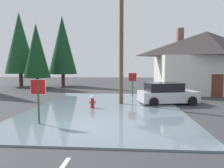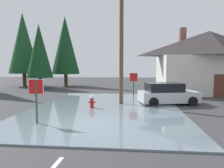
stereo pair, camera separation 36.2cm
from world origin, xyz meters
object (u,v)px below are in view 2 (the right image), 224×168
object	(u,v)px
stop_sign_near	(36,93)
pine_tree_tall_left	(23,43)
pine_tree_short_left	(39,51)
stop_sign_far	(134,80)
house	(208,61)
parked_car	(167,94)
utility_pole	(121,35)
fire_hydrant	(92,102)
pine_tree_mid_left	(65,45)

from	to	relation	value
stop_sign_near	pine_tree_tall_left	xyz separation A→B (m)	(-10.01, 17.38, 4.19)
pine_tree_tall_left	pine_tree_short_left	bearing A→B (deg)	-40.51
stop_sign_near	pine_tree_short_left	world-z (taller)	pine_tree_short_left
pine_tree_tall_left	stop_sign_far	bearing A→B (deg)	-30.84
house	parked_car	size ratio (longest dim) A/B	2.36
parked_car	pine_tree_short_left	bearing A→B (deg)	147.68
stop_sign_near	stop_sign_far	xyz separation A→B (m)	(4.49, 8.72, 0.01)
stop_sign_near	pine_tree_tall_left	bearing A→B (deg)	119.95
utility_pole	pine_tree_tall_left	xyz separation A→B (m)	(-13.62, 12.04, 0.86)
stop_sign_near	fire_hydrant	xyz separation A→B (m)	(1.83, 3.76, -1.07)
pine_tree_tall_left	fire_hydrant	bearing A→B (deg)	-48.99
stop_sign_near	parked_car	bearing A→B (deg)	40.85
pine_tree_mid_left	pine_tree_short_left	bearing A→B (deg)	-116.93
stop_sign_far	pine_tree_tall_left	distance (m)	17.40
house	fire_hydrant	bearing A→B (deg)	-139.73
utility_pole	house	xyz separation A→B (m)	(8.18, 6.85, -1.66)
stop_sign_far	pine_tree_tall_left	bearing A→B (deg)	149.16
pine_tree_tall_left	stop_sign_near	bearing A→B (deg)	-60.05
fire_hydrant	pine_tree_mid_left	distance (m)	16.42
house	pine_tree_short_left	xyz separation A→B (m)	(-18.20, 2.12, 1.28)
stop_sign_near	house	xyz separation A→B (m)	(11.78, 12.18, 1.66)
pine_tree_mid_left	pine_tree_short_left	world-z (taller)	pine_tree_mid_left
fire_hydrant	pine_tree_mid_left	bearing A→B (deg)	113.98
parked_car	pine_tree_short_left	distance (m)	16.13
stop_sign_far	pine_tree_mid_left	world-z (taller)	pine_tree_mid_left
fire_hydrant	parked_car	size ratio (longest dim) A/B	0.20
parked_car	pine_tree_short_left	world-z (taller)	pine_tree_short_left
fire_hydrant	stop_sign_near	bearing A→B (deg)	-116.00
utility_pole	pine_tree_mid_left	size ratio (longest dim) A/B	1.01
house	pine_tree_tall_left	size ratio (longest dim) A/B	1.06
fire_hydrant	pine_tree_short_left	distance (m)	13.98
parked_car	pine_tree_short_left	xyz separation A→B (m)	(-13.26, 8.39, 3.71)
pine_tree_mid_left	stop_sign_far	bearing A→B (deg)	-45.99
pine_tree_short_left	utility_pole	bearing A→B (deg)	-41.84
pine_tree_short_left	pine_tree_tall_left	bearing A→B (deg)	139.49
stop_sign_near	fire_hydrant	world-z (taller)	stop_sign_near
stop_sign_near	pine_tree_mid_left	bearing A→B (deg)	104.08
stop_sign_far	utility_pole	bearing A→B (deg)	-104.64
utility_pole	house	bearing A→B (deg)	39.94
stop_sign_far	pine_tree_tall_left	xyz separation A→B (m)	(-14.50, 8.66, 4.18)
fire_hydrant	parked_car	xyz separation A→B (m)	(5.01, 2.16, 0.30)
fire_hydrant	pine_tree_tall_left	world-z (taller)	pine_tree_tall_left
utility_pole	stop_sign_far	bearing A→B (deg)	75.36
pine_tree_mid_left	pine_tree_short_left	distance (m)	4.31
stop_sign_near	utility_pole	bearing A→B (deg)	55.98
pine_tree_mid_left	pine_tree_tall_left	bearing A→B (deg)	-173.07
utility_pole	pine_tree_tall_left	world-z (taller)	pine_tree_tall_left
fire_hydrant	pine_tree_short_left	bearing A→B (deg)	128.03
utility_pole	pine_tree_short_left	size ratio (longest dim) A/B	1.23
utility_pole	pine_tree_short_left	world-z (taller)	utility_pole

